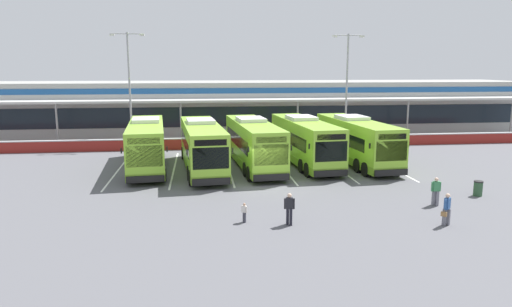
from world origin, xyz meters
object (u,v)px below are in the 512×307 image
coach_bus_left_centre (202,147)px  litter_bin (478,188)px  pedestrian_child (244,212)px  lamp_post_west (129,82)px  coach_bus_right_centre (304,142)px  pedestrian_with_handbag (447,209)px  coach_bus_rightmost (356,141)px  pedestrian_near_bin (289,208)px  lamp_post_centre (347,81)px  coach_bus_centre (253,144)px  pedestrian_in_dark_coat (436,190)px  coach_bus_leftmost (147,145)px

coach_bus_left_centre → litter_bin: size_ratio=13.24×
pedestrian_child → lamp_post_west: (-8.82, 24.51, 5.75)m
litter_bin → coach_bus_left_centre: bearing=150.5°
coach_bus_right_centre → pedestrian_with_handbag: (3.64, -15.65, -0.93)m
coach_bus_rightmost → pedestrian_near_bin: bearing=-119.9°
pedestrian_child → pedestrian_near_bin: 2.30m
lamp_post_centre → coach_bus_centre: bearing=-135.0°
pedestrian_in_dark_coat → pedestrian_with_handbag: bearing=-109.3°
coach_bus_leftmost → pedestrian_child: (6.23, -13.80, -1.24)m
pedestrian_in_dark_coat → lamp_post_west: lamp_post_west is taller
pedestrian_child → litter_bin: size_ratio=1.08×
coach_bus_left_centre → pedestrian_child: (1.98, -12.57, -1.24)m
coach_bus_leftmost → lamp_post_centre: 22.18m
pedestrian_child → lamp_post_west: 26.67m
coach_bus_leftmost → lamp_post_west: size_ratio=1.12×
lamp_post_west → coach_bus_left_centre: bearing=-60.2°
pedestrian_near_bin → coach_bus_right_centre: bearing=74.5°
pedestrian_in_dark_coat → pedestrian_near_bin: same height
coach_bus_centre → lamp_post_centre: 16.00m
litter_bin → coach_bus_leftmost: bearing=153.0°
coach_bus_leftmost → pedestrian_near_bin: 16.74m
coach_bus_leftmost → litter_bin: bearing=-27.0°
litter_bin → coach_bus_centre: bearing=141.3°
coach_bus_right_centre → lamp_post_west: 18.91m
pedestrian_child → coach_bus_rightmost: bearing=52.7°
coach_bus_centre → coach_bus_right_centre: bearing=9.4°
lamp_post_west → lamp_post_centre: bearing=-1.0°
pedestrian_in_dark_coat → pedestrian_near_bin: 9.13m
pedestrian_with_handbag → pedestrian_child: 10.02m
pedestrian_in_dark_coat → lamp_post_centre: (1.84, 22.52, 5.42)m
coach_bus_left_centre → coach_bus_rightmost: same height
coach_bus_centre → pedestrian_near_bin: bearing=-89.3°
coach_bus_centre → pedestrian_with_handbag: (7.88, -14.94, -0.93)m
coach_bus_centre → pedestrian_in_dark_coat: size_ratio=7.60×
coach_bus_centre → pedestrian_with_handbag: 16.92m
coach_bus_centre → pedestrian_child: 13.50m
pedestrian_with_handbag → pedestrian_near_bin: size_ratio=1.00×
pedestrian_in_dark_coat → pedestrian_child: pedestrian_in_dark_coat is taller
coach_bus_left_centre → pedestrian_with_handbag: bearing=-50.2°
coach_bus_right_centre → lamp_post_centre: size_ratio=1.12×
coach_bus_leftmost → lamp_post_centre: lamp_post_centre is taller
coach_bus_right_centre → pedestrian_in_dark_coat: (4.79, -12.38, -0.91)m
coach_bus_right_centre → litter_bin: 13.72m
pedestrian_with_handbag → coach_bus_rightmost: bearing=88.0°
coach_bus_right_centre → coach_bus_rightmost: 4.19m
lamp_post_west → litter_bin: size_ratio=11.83×
coach_bus_right_centre → lamp_post_west: size_ratio=1.12×
pedestrian_with_handbag → lamp_post_west: bearing=125.6°
pedestrian_with_handbag → coach_bus_centre: bearing=117.8°
coach_bus_left_centre → pedestrian_in_dark_coat: 17.03m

